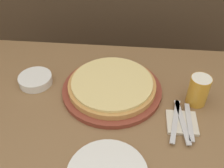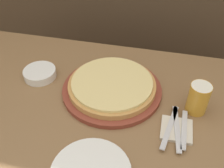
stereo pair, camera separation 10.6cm
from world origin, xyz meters
TOP-DOWN VIEW (x-y plane):
  - dining_table at (0.00, 0.00)m, footprint 1.55×0.87m
  - pizza_on_board at (-0.03, 0.09)m, footprint 0.41×0.41m
  - beer_glass at (0.30, 0.06)m, footprint 0.08×0.08m
  - side_bowl at (-0.36, 0.12)m, footprint 0.14×0.14m
  - napkin_stack at (0.24, -0.06)m, footprint 0.11×0.11m
  - fork at (0.21, -0.06)m, footprint 0.06×0.21m
  - dinner_knife at (0.24, -0.06)m, footprint 0.04×0.21m
  - spoon at (0.26, -0.06)m, footprint 0.02×0.18m

SIDE VIEW (x-z plane):
  - dining_table at x=0.00m, z-range 0.00..0.71m
  - napkin_stack at x=0.24m, z-range 0.71..0.73m
  - fork at x=0.21m, z-range 0.73..0.73m
  - dinner_knife at x=0.24m, z-range 0.73..0.73m
  - spoon at x=0.26m, z-range 0.73..0.73m
  - side_bowl at x=-0.36m, z-range 0.71..0.75m
  - pizza_on_board at x=-0.03m, z-range 0.71..0.77m
  - beer_glass at x=0.30m, z-range 0.72..0.84m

